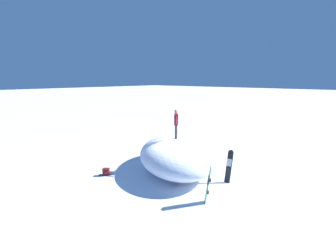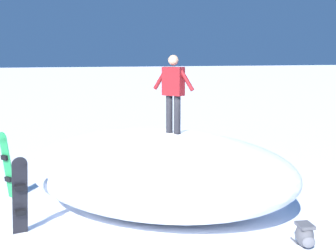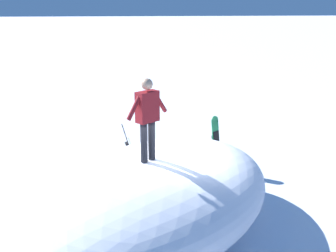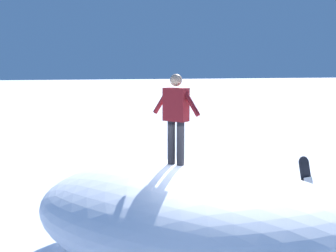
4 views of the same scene
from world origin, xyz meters
name	(u,v)px [view 4 (image 4 of 4)]	position (x,y,z in m)	size (l,w,h in m)	color
snow_mound	(192,214)	(-0.37, -0.42, 0.89)	(6.06, 4.09, 1.77)	white
snowboarder_standing	(176,113)	(-0.60, -0.66, 2.72)	(0.84, 0.69, 1.65)	black
snowboard_primary_upright	(308,193)	(-0.98, 2.49, 0.83)	(0.49, 0.34, 1.60)	black
backpack_far	(76,210)	(-3.00, -2.36, 0.22)	(0.62, 0.37, 0.44)	#4C4C51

